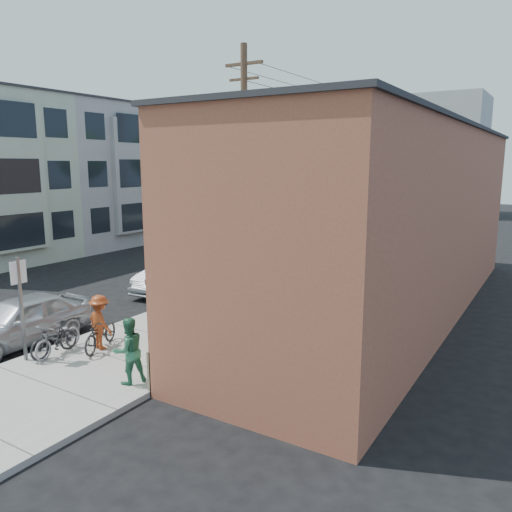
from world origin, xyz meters
The scene contains 26 objects.
ground centered at (0.00, 0.00, 0.00)m, with size 120.00×120.00×0.00m, color black.
sidewalk centered at (4.25, 11.00, 0.07)m, with size 4.50×58.00×0.15m, color #99978D.
cafe_building centered at (8.99, 4.99, 3.30)m, with size 6.60×20.20×6.61m.
apartment_row centered at (-11.85, 14.00, 4.50)m, with size 6.30×32.00×9.00m.
end_cap_building centered at (-2.00, 42.00, 6.00)m, with size 18.00×8.00×12.00m, color #9D9D98.
sign_post centered at (2.35, -5.34, 1.83)m, with size 0.07×0.45×2.80m.
parking_meter_near centered at (2.25, -0.61, 0.98)m, with size 0.14×0.14×1.24m.
parking_meter_far centered at (2.25, 10.29, 0.98)m, with size 0.14×0.14×1.24m.
utility_pole_near centered at (2.39, 5.28, 5.41)m, with size 3.57×0.28×10.00m.
utility_pole_far centered at (2.45, 19.60, 5.34)m, with size 1.80×0.28×10.00m.
tree_bare centered at (2.80, 6.21, 2.98)m, with size 0.24×0.24×5.66m.
tree_leafy_mid centered at (2.80, 15.92, 5.89)m, with size 4.19×4.19×7.85m.
tree_leafy_far centered at (2.80, 24.10, 6.02)m, with size 4.89×4.89×8.32m.
patio_chair_a centered at (6.07, -0.71, 0.59)m, with size 0.50×0.50×0.88m, color #0F3820, non-canonical shape.
patio_chair_b centered at (6.20, -3.43, 0.59)m, with size 0.50×0.50×0.88m, color #0F3820, non-canonical shape.
patron_grey centered at (5.19, -0.87, 1.04)m, with size 0.65×0.43×1.78m, color gray.
patron_green centered at (5.74, -4.88, 0.96)m, with size 0.78×0.61×1.61m, color #2C6F4B.
cyclist centered at (3.41, -3.70, 0.93)m, with size 1.01×0.58×1.56m, color #8D3614.
cyclist_bike centered at (3.41, -3.70, 0.61)m, with size 0.61×1.76×0.92m, color black.
parked_bike_a centered at (2.70, -4.70, 0.61)m, with size 0.43×1.52×0.91m, color black.
parked_bike_b centered at (2.71, -4.57, 0.60)m, with size 0.59×1.70×0.90m, color gray.
car_0 centered at (0.80, -4.45, 0.74)m, with size 1.74×4.33×1.47m, color #B0B3B8.
car_1 centered at (0.62, 2.97, 0.76)m, with size 1.62×4.64×1.53m, color #B2B5BA.
car_2 centered at (0.80, 8.57, 0.81)m, with size 2.26×5.56×1.61m, color black.
car_3 centered at (0.80, 14.25, 0.67)m, with size 2.22×4.81×1.34m, color #9D9FA4.
bus centered at (-2.46, 27.15, 1.44)m, with size 2.41×10.32×2.87m, color silver.
Camera 1 is at (14.20, -12.84, 5.34)m, focal length 35.00 mm.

